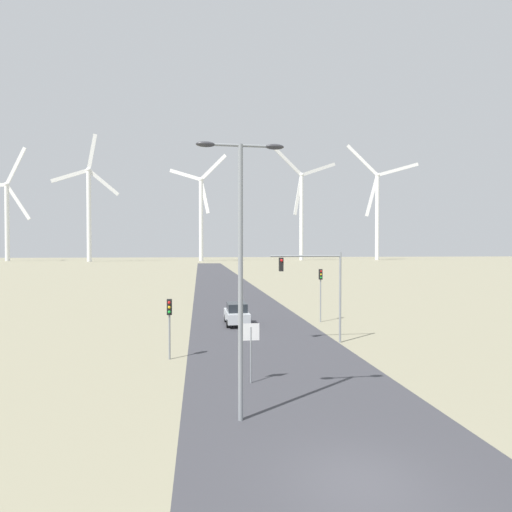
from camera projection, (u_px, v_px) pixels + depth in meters
The scene contains 13 objects.
ground_plane at pixel (361, 484), 10.72m from camera, with size 600.00×600.00×0.00m, color gray.
road_surface at pixel (229, 292), 58.23m from camera, with size 10.00×240.00×0.01m.
streetlamp at pixel (240, 248), 14.60m from camera, with size 3.23×0.32×10.20m.
stop_sign_near at pixel (251, 341), 18.76m from camera, with size 0.81×0.07×2.83m.
traffic_light_post_near_left at pixel (169, 315), 22.80m from camera, with size 0.28×0.33×3.46m.
traffic_light_post_near_right at pixel (321, 284), 34.46m from camera, with size 0.28×0.34×4.59m.
traffic_light_mast_overhead at pixel (316, 278), 26.67m from camera, with size 4.86×0.34×6.10m.
car_approaching at pixel (237, 314), 33.34m from camera, with size 1.89×4.14×1.83m.
wind_turbine_far_left at pixel (7, 212), 209.26m from camera, with size 34.02×5.67×59.92m.
wind_turbine_left at pixel (89, 206), 200.34m from camera, with size 32.22×3.39×64.30m.
wind_turbine_center at pixel (201, 211), 209.66m from camera, with size 29.90×10.94×55.71m.
wind_turbine_right at pixel (301, 207), 224.52m from camera, with size 38.99×8.56×63.34m.
wind_turbine_far_right at pixel (377, 207), 230.49m from camera, with size 41.47×6.10×66.74m.
Camera 1 is at (-4.29, -10.10, 6.32)m, focal length 28.00 mm.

